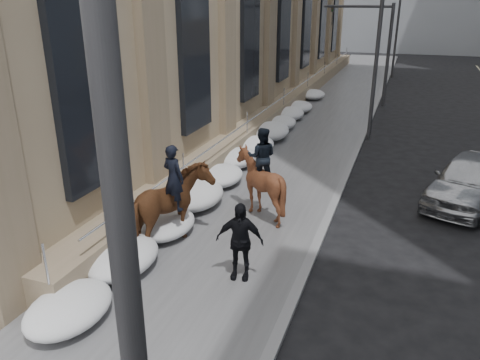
% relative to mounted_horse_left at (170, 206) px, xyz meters
% --- Properties ---
extents(ground, '(140.00, 140.00, 0.00)m').
position_rel_mounted_horse_left_xyz_m(ground, '(0.95, -1.51, -1.22)').
color(ground, black).
rests_on(ground, ground).
extents(sidewalk, '(5.00, 80.00, 0.12)m').
position_rel_mounted_horse_left_xyz_m(sidewalk, '(0.95, 8.49, -1.16)').
color(sidewalk, '#4E4E50').
rests_on(sidewalk, ground).
extents(curb, '(0.24, 80.00, 0.12)m').
position_rel_mounted_horse_left_xyz_m(curb, '(3.57, 8.49, -1.16)').
color(curb, slate).
rests_on(curb, ground).
extents(streetlight_near, '(1.71, 0.24, 8.00)m').
position_rel_mounted_horse_left_xyz_m(streetlight_near, '(3.69, -7.51, 3.36)').
color(streetlight_near, '#2D2D30').
rests_on(streetlight_near, ground).
extents(streetlight_mid, '(1.71, 0.24, 8.00)m').
position_rel_mounted_horse_left_xyz_m(streetlight_mid, '(3.69, 12.49, 3.36)').
color(streetlight_mid, '#2D2D30').
rests_on(streetlight_mid, ground).
extents(streetlight_far, '(1.71, 0.24, 8.00)m').
position_rel_mounted_horse_left_xyz_m(streetlight_far, '(3.69, 32.49, 3.36)').
color(streetlight_far, '#2D2D30').
rests_on(streetlight_far, ground).
extents(traffic_signal, '(4.10, 0.22, 6.00)m').
position_rel_mounted_horse_left_xyz_m(traffic_signal, '(3.03, 20.49, 2.78)').
color(traffic_signal, '#2D2D30').
rests_on(traffic_signal, ground).
extents(snow_bank, '(1.70, 18.10, 0.76)m').
position_rel_mounted_horse_left_xyz_m(snow_bank, '(-0.47, 6.60, -0.75)').
color(snow_bank, white).
rests_on(snow_bank, sidewalk).
extents(mounted_horse_left, '(1.78, 2.69, 2.71)m').
position_rel_mounted_horse_left_xyz_m(mounted_horse_left, '(0.00, 0.00, 0.00)').
color(mounted_horse_left, '#542F19').
rests_on(mounted_horse_left, sidewalk).
extents(mounted_horse_right, '(1.95, 2.10, 2.65)m').
position_rel_mounted_horse_left_xyz_m(mounted_horse_right, '(1.61, 2.56, 0.00)').
color(mounted_horse_right, '#492515').
rests_on(mounted_horse_right, sidewalk).
extents(pedestrian, '(1.15, 0.62, 1.86)m').
position_rel_mounted_horse_left_xyz_m(pedestrian, '(2.20, -0.83, -0.17)').
color(pedestrian, black).
rests_on(pedestrian, sidewalk).
extents(car_silver, '(3.31, 4.99, 1.58)m').
position_rel_mounted_horse_left_xyz_m(car_silver, '(7.55, 5.90, -0.43)').
color(car_silver, '#919398').
rests_on(car_silver, ground).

